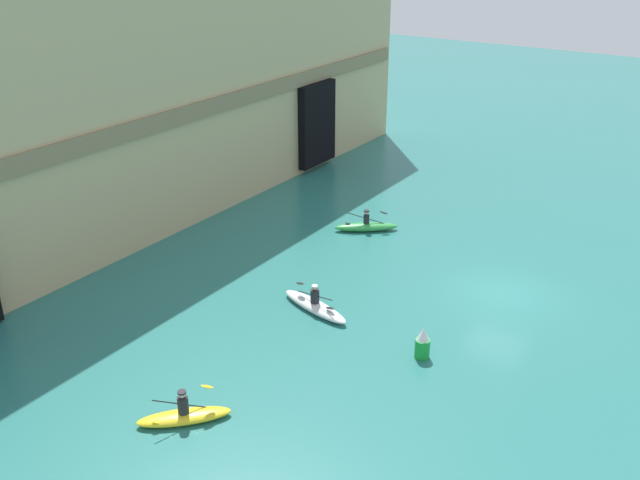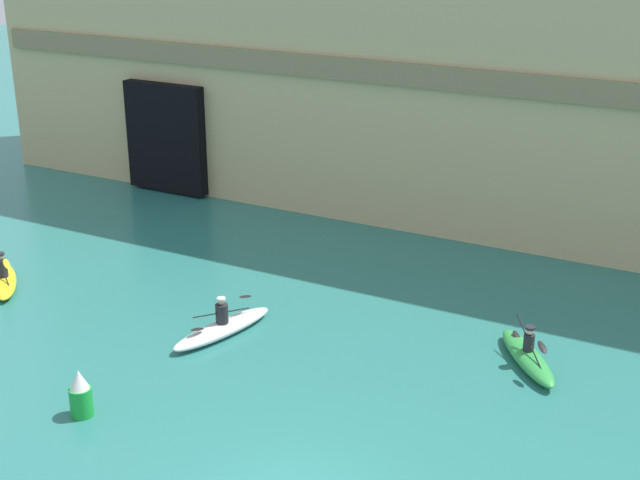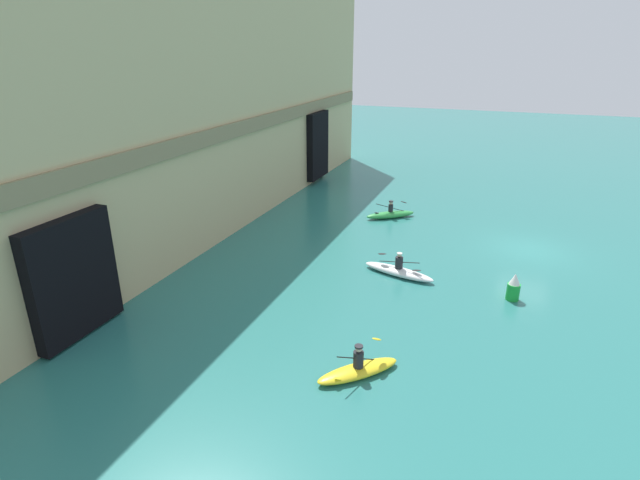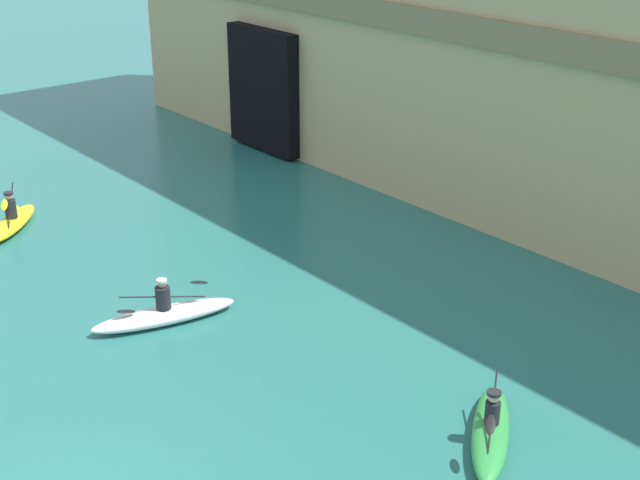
{
  "view_description": "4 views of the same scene",
  "coord_description": "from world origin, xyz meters",
  "px_view_note": "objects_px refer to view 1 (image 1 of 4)",
  "views": [
    {
      "loc": [
        -25.53,
        -8.11,
        14.14
      ],
      "look_at": [
        -4.09,
        6.25,
        2.39
      ],
      "focal_mm": 40.0,
      "sensor_mm": 36.0,
      "label": 1
    },
    {
      "loc": [
        7.27,
        -12.52,
        11.24
      ],
      "look_at": [
        -3.57,
        7.84,
        2.37
      ],
      "focal_mm": 50.0,
      "sensor_mm": 36.0,
      "label": 2
    },
    {
      "loc": [
        -26.1,
        1.47,
        9.92
      ],
      "look_at": [
        -4.35,
        9.89,
        0.75
      ],
      "focal_mm": 28.0,
      "sensor_mm": 36.0,
      "label": 3
    },
    {
      "loc": [
        10.97,
        -3.33,
        10.05
      ],
      "look_at": [
        -3.79,
        8.97,
        1.71
      ],
      "focal_mm": 50.0,
      "sensor_mm": 36.0,
      "label": 4
    }
  ],
  "objects_px": {
    "kayak_yellow": "(184,415)",
    "marker_buoy": "(423,344)",
    "kayak_green": "(366,226)",
    "kayak_white": "(315,305)"
  },
  "relations": [
    {
      "from": "kayak_green",
      "to": "kayak_white",
      "type": "bearing_deg",
      "value": 68.79
    },
    {
      "from": "kayak_green",
      "to": "kayak_yellow",
      "type": "distance_m",
      "value": 15.92
    },
    {
      "from": "kayak_yellow",
      "to": "marker_buoy",
      "type": "distance_m",
      "value": 8.51
    },
    {
      "from": "kayak_white",
      "to": "kayak_green",
      "type": "distance_m",
      "value": 8.2
    },
    {
      "from": "kayak_yellow",
      "to": "marker_buoy",
      "type": "bearing_deg",
      "value": 11.72
    },
    {
      "from": "kayak_yellow",
      "to": "marker_buoy",
      "type": "height_order",
      "value": "marker_buoy"
    },
    {
      "from": "kayak_white",
      "to": "marker_buoy",
      "type": "distance_m",
      "value": 4.99
    },
    {
      "from": "kayak_green",
      "to": "kayak_yellow",
      "type": "bearing_deg",
      "value": 62.51
    },
    {
      "from": "kayak_white",
      "to": "marker_buoy",
      "type": "xyz_separation_m",
      "value": [
        -0.59,
        -4.95,
        0.32
      ]
    },
    {
      "from": "kayak_white",
      "to": "marker_buoy",
      "type": "height_order",
      "value": "marker_buoy"
    }
  ]
}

